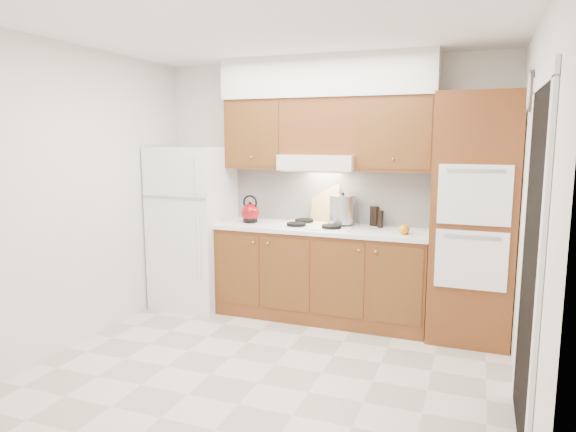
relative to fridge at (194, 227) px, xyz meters
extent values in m
plane|color=beige|center=(1.41, -1.14, -0.86)|extent=(3.60, 3.60, 0.00)
plane|color=white|center=(1.41, -1.14, 1.74)|extent=(3.60, 3.60, 0.00)
cube|color=silver|center=(1.41, 0.36, 0.44)|extent=(3.60, 0.02, 2.60)
cube|color=silver|center=(-0.40, -1.14, 0.44)|extent=(0.02, 3.00, 2.60)
cube|color=silver|center=(3.21, -1.14, 0.44)|extent=(0.02, 3.00, 2.60)
cube|color=white|center=(0.00, 0.00, 0.00)|extent=(0.75, 0.72, 1.72)
cube|color=brown|center=(1.43, 0.06, -0.41)|extent=(2.11, 0.60, 0.90)
cube|color=white|center=(1.43, 0.05, 0.06)|extent=(2.13, 0.62, 0.04)
cube|color=white|center=(1.43, 0.34, 0.36)|extent=(2.11, 0.03, 0.56)
cube|color=brown|center=(2.85, 0.03, 0.24)|extent=(0.70, 0.65, 2.20)
cube|color=brown|center=(0.69, 0.19, 0.99)|extent=(0.63, 0.33, 0.70)
cube|color=brown|center=(2.12, 0.19, 0.99)|extent=(0.73, 0.33, 0.70)
cube|color=silver|center=(1.38, 0.13, 0.71)|extent=(0.75, 0.45, 0.15)
cube|color=brown|center=(1.38, 0.19, 1.06)|extent=(0.75, 0.33, 0.55)
cube|color=silver|center=(1.43, 0.18, 1.54)|extent=(2.13, 0.36, 0.40)
cube|color=white|center=(1.38, 0.07, 0.09)|extent=(0.74, 0.50, 0.01)
cube|color=black|center=(3.19, -1.49, 0.19)|extent=(0.02, 0.90, 2.10)
cylinder|color=#3F3833|center=(3.19, -0.59, 1.29)|extent=(0.02, 0.30, 0.30)
sphere|color=maroon|center=(0.66, 0.03, 0.18)|extent=(0.20, 0.20, 0.19)
cube|color=tan|center=(1.39, 0.31, 0.28)|extent=(0.31, 0.14, 0.39)
cylinder|color=#B8B8BD|center=(1.61, 0.17, 0.25)|extent=(0.33, 0.33, 0.27)
cylinder|color=black|center=(1.89, 0.31, 0.18)|extent=(0.07, 0.07, 0.19)
cylinder|color=black|center=(1.92, 0.29, 0.18)|extent=(0.06, 0.06, 0.20)
cylinder|color=black|center=(1.99, 0.21, 0.16)|extent=(0.06, 0.06, 0.17)
sphere|color=orange|center=(2.25, -0.08, 0.12)|extent=(0.11, 0.11, 0.09)
sphere|color=orange|center=(2.26, -0.02, 0.12)|extent=(0.07, 0.07, 0.07)
camera|label=1|loc=(2.88, -4.76, 0.96)|focal=32.00mm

